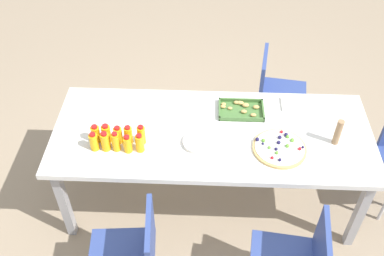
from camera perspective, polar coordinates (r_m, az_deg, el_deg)
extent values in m
plane|color=gray|center=(3.60, 2.26, -8.95)|extent=(12.00, 12.00, 0.00)
cube|color=silver|center=(3.06, 2.63, -0.75)|extent=(2.20, 0.88, 0.04)
cube|color=#99999E|center=(3.26, -16.16, -9.31)|extent=(0.06, 0.06, 0.70)
cube|color=#99999E|center=(3.28, 20.72, -10.29)|extent=(0.06, 0.06, 0.70)
cube|color=#99999E|center=(3.70, -13.48, -0.43)|extent=(0.06, 0.06, 0.70)
cube|color=#99999E|center=(3.73, 18.36, -1.36)|extent=(0.06, 0.06, 0.70)
cube|color=#33478C|center=(3.87, 11.54, 4.20)|extent=(0.45, 0.45, 0.04)
cube|color=#33478C|center=(3.75, 9.13, 6.80)|extent=(0.08, 0.38, 0.38)
cylinder|color=silver|center=(4.16, 13.34, 2.70)|extent=(0.02, 0.02, 0.41)
cylinder|color=silver|center=(3.92, 13.26, -0.33)|extent=(0.02, 0.02, 0.41)
cylinder|color=silver|center=(4.14, 8.96, 3.28)|extent=(0.02, 0.02, 0.41)
cylinder|color=silver|center=(3.90, 8.62, 0.27)|extent=(0.02, 0.02, 0.41)
cylinder|color=silver|center=(3.79, 22.20, -5.02)|extent=(0.02, 0.02, 0.41)
cube|color=#33478C|center=(2.64, -5.39, -14.20)|extent=(0.06, 0.38, 0.38)
cylinder|color=silver|center=(3.13, -11.31, -15.89)|extent=(0.02, 0.02, 0.41)
cylinder|color=silver|center=(3.09, -5.23, -15.94)|extent=(0.02, 0.02, 0.41)
cube|color=#33478C|center=(2.69, 16.34, -15.11)|extent=(0.08, 0.38, 0.38)
cylinder|color=#F9AD14|center=(2.95, -12.51, -1.78)|extent=(0.06, 0.06, 0.12)
cylinder|color=red|center=(2.91, -12.72, -0.83)|extent=(0.04, 0.04, 0.02)
cylinder|color=#FAAC14|center=(2.93, -11.11, -1.76)|extent=(0.06, 0.06, 0.13)
cylinder|color=red|center=(2.88, -11.30, -0.74)|extent=(0.04, 0.04, 0.02)
cylinder|color=#F9AD14|center=(2.92, -9.78, -1.81)|extent=(0.05, 0.05, 0.13)
cylinder|color=red|center=(2.87, -9.96, -0.76)|extent=(0.03, 0.03, 0.02)
cylinder|color=#F9AE14|center=(2.90, -8.29, -2.12)|extent=(0.06, 0.06, 0.12)
cylinder|color=red|center=(2.86, -8.43, -1.19)|extent=(0.04, 0.04, 0.02)
cylinder|color=#F9AD14|center=(2.89, -6.74, -1.99)|extent=(0.05, 0.05, 0.12)
cylinder|color=red|center=(2.84, -6.86, -1.00)|extent=(0.04, 0.04, 0.02)
cylinder|color=#F9AC14|center=(3.01, -12.29, -0.79)|extent=(0.06, 0.06, 0.12)
cylinder|color=red|center=(2.96, -12.48, 0.15)|extent=(0.04, 0.04, 0.02)
cylinder|color=#F9AD14|center=(2.98, -10.96, -0.81)|extent=(0.06, 0.06, 0.13)
cylinder|color=red|center=(2.93, -11.15, 0.23)|extent=(0.04, 0.04, 0.02)
cylinder|color=#FAAC14|center=(2.97, -9.49, -0.94)|extent=(0.06, 0.06, 0.12)
cylinder|color=red|center=(2.93, -9.64, -0.02)|extent=(0.04, 0.04, 0.02)
cylinder|color=#FAAD14|center=(2.95, -8.18, -0.96)|extent=(0.05, 0.05, 0.13)
cylinder|color=red|center=(2.90, -8.32, 0.05)|extent=(0.04, 0.04, 0.02)
cylinder|color=#F9AD14|center=(2.94, -6.54, -0.94)|extent=(0.05, 0.05, 0.13)
cylinder|color=red|center=(2.89, -6.65, 0.11)|extent=(0.03, 0.03, 0.02)
cylinder|color=tan|center=(2.97, 11.20, -2.61)|extent=(0.35, 0.35, 0.02)
cylinder|color=white|center=(2.96, 11.23, -2.45)|extent=(0.33, 0.33, 0.01)
sphere|color=#66B238|center=(2.97, 9.19, -1.59)|extent=(0.03, 0.03, 0.03)
sphere|color=#1E1947|center=(3.01, 11.24, -1.18)|extent=(0.03, 0.03, 0.03)
sphere|color=#66B238|center=(2.94, 9.94, -2.49)|extent=(0.02, 0.02, 0.02)
sphere|color=#1E1947|center=(2.99, 14.10, -2.41)|extent=(0.02, 0.02, 0.02)
sphere|color=#1E1947|center=(3.04, 12.03, -0.85)|extent=(0.03, 0.03, 0.03)
sphere|color=#1E1947|center=(2.93, 10.79, -2.67)|extent=(0.02, 0.02, 0.02)
sphere|color=#66B238|center=(2.97, 12.21, -2.25)|extent=(0.03, 0.03, 0.03)
sphere|color=red|center=(2.88, 10.30, -3.79)|extent=(0.02, 0.02, 0.02)
sphere|color=#1E1947|center=(2.96, 9.12, -2.01)|extent=(0.02, 0.02, 0.02)
sphere|color=red|center=(2.97, 13.71, -2.60)|extent=(0.02, 0.02, 0.02)
sphere|color=#1E1947|center=(2.97, 8.41, -1.46)|extent=(0.03, 0.03, 0.03)
sphere|color=red|center=(3.06, 11.46, -0.48)|extent=(0.02, 0.02, 0.02)
sphere|color=#66B238|center=(3.03, 12.23, -1.10)|extent=(0.02, 0.02, 0.02)
sphere|color=#1E1947|center=(2.98, 11.11, -1.83)|extent=(0.03, 0.03, 0.03)
sphere|color=#1E1947|center=(2.87, 11.25, -4.04)|extent=(0.02, 0.02, 0.02)
sphere|color=#66B238|center=(3.01, 12.81, -1.52)|extent=(0.03, 0.03, 0.03)
sphere|color=#66B238|center=(2.91, 10.89, -3.15)|extent=(0.02, 0.02, 0.02)
cube|color=#477238|center=(3.21, 6.34, 2.18)|extent=(0.32, 0.22, 0.01)
cube|color=#477238|center=(3.12, 6.43, 1.12)|extent=(0.32, 0.01, 0.03)
cube|color=#477238|center=(3.28, 6.29, 3.54)|extent=(0.32, 0.01, 0.03)
cube|color=#477238|center=(3.19, 3.57, 2.44)|extent=(0.01, 0.22, 0.03)
cube|color=#477238|center=(3.22, 9.12, 2.26)|extent=(0.01, 0.22, 0.03)
ellipsoid|color=tan|center=(3.25, 6.15, 3.27)|extent=(0.04, 0.03, 0.03)
ellipsoid|color=tan|center=(3.21, 4.02, 2.78)|extent=(0.04, 0.03, 0.02)
ellipsoid|color=tan|center=(3.23, 6.93, 2.95)|extent=(0.05, 0.04, 0.03)
ellipsoid|color=tan|center=(3.16, 7.91, 1.67)|extent=(0.04, 0.03, 0.02)
ellipsoid|color=tan|center=(3.23, 8.27, 2.69)|extent=(0.05, 0.03, 0.03)
ellipsoid|color=tan|center=(3.23, 4.08, 3.09)|extent=(0.04, 0.03, 0.02)
ellipsoid|color=tan|center=(3.25, 6.31, 3.23)|extent=(0.04, 0.03, 0.03)
ellipsoid|color=tan|center=(3.18, 6.70, 2.13)|extent=(0.04, 0.03, 0.03)
ellipsoid|color=tan|center=(3.25, 5.74, 3.29)|extent=(0.04, 0.03, 0.02)
ellipsoid|color=tan|center=(3.20, 4.91, 2.56)|extent=(0.04, 0.03, 0.02)
cylinder|color=silver|center=(2.96, 0.81, -1.98)|extent=(0.21, 0.21, 0.00)
cylinder|color=silver|center=(2.96, 0.81, -1.91)|extent=(0.21, 0.21, 0.00)
cylinder|color=silver|center=(2.95, 0.81, -1.84)|extent=(0.21, 0.21, 0.00)
cylinder|color=silver|center=(2.95, 0.81, -1.78)|extent=(0.21, 0.21, 0.00)
cylinder|color=silver|center=(2.94, 0.81, -1.71)|extent=(0.21, 0.21, 0.00)
cube|color=white|center=(3.32, 12.72, 3.01)|extent=(0.15, 0.15, 0.02)
cylinder|color=#9E7A56|center=(3.05, 18.30, -0.52)|extent=(0.04, 0.04, 0.20)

